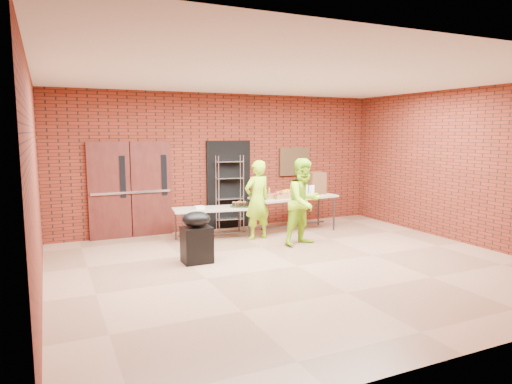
# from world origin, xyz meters

# --- Properties ---
(room) EXTENTS (8.08, 7.08, 3.28)m
(room) POSITION_xyz_m (0.00, 0.00, 1.60)
(room) COLOR #8B654B
(room) RESTS_ON ground
(double_doors) EXTENTS (1.78, 0.12, 2.10)m
(double_doors) POSITION_xyz_m (-2.20, 3.44, 1.05)
(double_doors) COLOR #4B1D15
(double_doors) RESTS_ON room
(dark_doorway) EXTENTS (1.10, 0.06, 2.10)m
(dark_doorway) POSITION_xyz_m (0.10, 3.46, 1.05)
(dark_doorway) COLOR black
(dark_doorway) RESTS_ON room
(bronze_plaque) EXTENTS (0.85, 0.04, 0.70)m
(bronze_plaque) POSITION_xyz_m (1.90, 3.45, 1.55)
(bronze_plaque) COLOR #422B1A
(bronze_plaque) RESTS_ON room
(wire_rack) EXTENTS (0.67, 0.32, 1.76)m
(wire_rack) POSITION_xyz_m (0.07, 3.32, 0.88)
(wire_rack) COLOR silver
(wire_rack) RESTS_ON room
(table_left) EXTENTS (1.74, 0.91, 0.68)m
(table_left) POSITION_xyz_m (-0.66, 2.50, 0.63)
(table_left) COLOR tan
(table_left) RESTS_ON room
(table_right) EXTENTS (2.09, 1.05, 0.83)m
(table_right) POSITION_xyz_m (1.34, 2.48, 0.76)
(table_right) COLOR tan
(table_right) RESTS_ON room
(basket_bananas) EXTENTS (0.45, 0.35, 0.14)m
(basket_bananas) POSITION_xyz_m (0.51, 2.48, 0.89)
(basket_bananas) COLOR #A57742
(basket_bananas) RESTS_ON table_right
(basket_oranges) EXTENTS (0.48, 0.37, 0.15)m
(basket_oranges) POSITION_xyz_m (1.17, 2.48, 0.89)
(basket_oranges) COLOR #A57742
(basket_oranges) RESTS_ON table_right
(basket_apples) EXTENTS (0.40, 0.31, 0.12)m
(basket_apples) POSITION_xyz_m (0.92, 2.30, 0.88)
(basket_apples) COLOR #A57742
(basket_apples) RESTS_ON table_right
(muffin_tray) EXTENTS (0.45, 0.45, 0.11)m
(muffin_tray) POSITION_xyz_m (-0.04, 2.41, 0.73)
(muffin_tray) COLOR #155023
(muffin_tray) RESTS_ON table_left
(napkin_box) EXTENTS (0.19, 0.13, 0.06)m
(napkin_box) POSITION_xyz_m (-0.94, 2.52, 0.71)
(napkin_box) COLOR white
(napkin_box) RESTS_ON table_left
(coffee_dispenser) EXTENTS (0.40, 0.35, 0.52)m
(coffee_dispenser) POSITION_xyz_m (2.01, 2.61, 1.09)
(coffee_dispenser) COLOR #55331D
(coffee_dispenser) RESTS_ON table_right
(cup_stack_front) EXTENTS (0.08, 0.08, 0.24)m
(cup_stack_front) POSITION_xyz_m (1.71, 2.35, 0.95)
(cup_stack_front) COLOR white
(cup_stack_front) RESTS_ON table_right
(cup_stack_mid) EXTENTS (0.09, 0.09, 0.26)m
(cup_stack_mid) POSITION_xyz_m (1.69, 2.24, 0.96)
(cup_stack_mid) COLOR white
(cup_stack_mid) RESTS_ON table_right
(cup_stack_back) EXTENTS (0.08, 0.08, 0.24)m
(cup_stack_back) POSITION_xyz_m (1.67, 2.47, 0.95)
(cup_stack_back) COLOR white
(cup_stack_back) RESTS_ON table_right
(covered_grill) EXTENTS (0.51, 0.42, 0.92)m
(covered_grill) POSITION_xyz_m (-1.50, 0.94, 0.46)
(covered_grill) COLOR black
(covered_grill) RESTS_ON room
(volunteer_woman) EXTENTS (0.69, 0.52, 1.71)m
(volunteer_woman) POSITION_xyz_m (0.23, 2.11, 0.85)
(volunteer_woman) COLOR #8DCC16
(volunteer_woman) RESTS_ON room
(volunteer_man) EXTENTS (1.00, 0.86, 1.78)m
(volunteer_man) POSITION_xyz_m (0.90, 1.28, 0.89)
(volunteer_man) COLOR #8DCC16
(volunteer_man) RESTS_ON room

